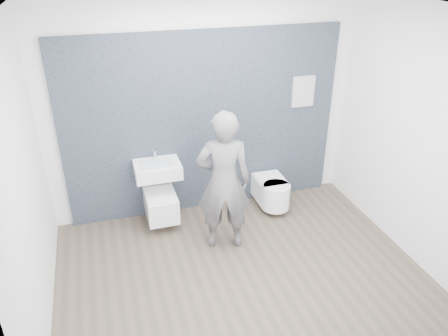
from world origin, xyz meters
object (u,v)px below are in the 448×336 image
object	(u,v)px
visitor	(224,182)
washbasin	(158,169)
toilet_square	(161,203)
toilet_rounded	(272,192)

from	to	relation	value
visitor	washbasin	bearing A→B (deg)	-33.97
washbasin	toilet_square	xyz separation A→B (m)	(-0.00, -0.06, -0.46)
toilet_square	visitor	xyz separation A→B (m)	(0.65, -0.64, 0.55)
washbasin	toilet_square	world-z (taller)	washbasin
visitor	toilet_rounded	bearing A→B (deg)	-132.75
toilet_square	toilet_rounded	distance (m)	1.53
visitor	toilet_square	bearing A→B (deg)	-31.25
toilet_square	washbasin	bearing A→B (deg)	90.00
toilet_square	visitor	size ratio (longest dim) A/B	0.39
washbasin	toilet_rounded	size ratio (longest dim) A/B	0.88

